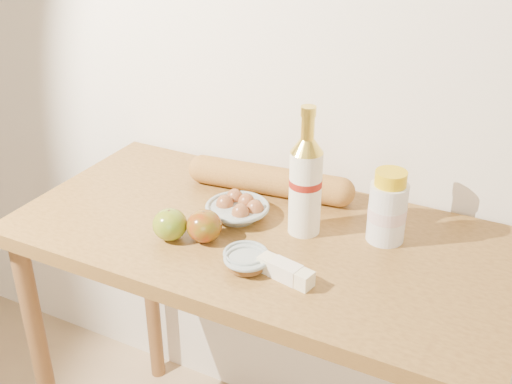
# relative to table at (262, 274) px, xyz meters

# --- Properties ---
(back_wall) EXTENTS (3.50, 0.02, 2.60)m
(back_wall) POSITION_rel_table_xyz_m (0.00, 0.33, 0.52)
(back_wall) COLOR white
(back_wall) RESTS_ON ground
(table) EXTENTS (1.20, 0.60, 0.90)m
(table) POSITION_rel_table_xyz_m (0.00, 0.00, 0.00)
(table) COLOR olive
(table) RESTS_ON ground
(bourbon_bottle) EXTENTS (0.08, 0.08, 0.31)m
(bourbon_bottle) POSITION_rel_table_xyz_m (0.09, 0.05, 0.25)
(bourbon_bottle) COLOR #F2EBCD
(bourbon_bottle) RESTS_ON table
(cream_bottle) EXTENTS (0.10, 0.10, 0.18)m
(cream_bottle) POSITION_rel_table_xyz_m (0.27, 0.10, 0.20)
(cream_bottle) COLOR silver
(cream_bottle) RESTS_ON table
(egg_bowl) EXTENTS (0.21, 0.21, 0.06)m
(egg_bowl) POSITION_rel_table_xyz_m (-0.08, 0.03, 0.15)
(egg_bowl) COLOR #8E9B96
(egg_bowl) RESTS_ON table
(baguette) EXTENTS (0.47, 0.13, 0.08)m
(baguette) POSITION_rel_table_xyz_m (-0.07, 0.18, 0.16)
(baguette) COLOR #BC8239
(baguette) RESTS_ON table
(apple_yellowgreen) EXTENTS (0.10, 0.10, 0.08)m
(apple_yellowgreen) POSITION_rel_table_xyz_m (-0.18, -0.13, 0.16)
(apple_yellowgreen) COLOR olive
(apple_yellowgreen) RESTS_ON table
(apple_redgreen_right) EXTENTS (0.10, 0.10, 0.08)m
(apple_redgreen_right) POSITION_rel_table_xyz_m (-0.10, -0.10, 0.16)
(apple_redgreen_right) COLOR #970809
(apple_redgreen_right) RESTS_ON table
(sugar_bowl) EXTENTS (0.12, 0.12, 0.03)m
(sugar_bowl) POSITION_rel_table_xyz_m (0.04, -0.15, 0.14)
(sugar_bowl) COLOR #909D98
(sugar_bowl) RESTS_ON table
(syrup_bowl) EXTENTS (0.10, 0.10, 0.03)m
(syrup_bowl) POSITION_rel_table_xyz_m (0.03, -0.13, 0.14)
(syrup_bowl) COLOR gray
(syrup_bowl) RESTS_ON table
(butter_stick) EXTENTS (0.13, 0.06, 0.04)m
(butter_stick) POSITION_rel_table_xyz_m (0.13, -0.15, 0.14)
(butter_stick) COLOR beige
(butter_stick) RESTS_ON table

